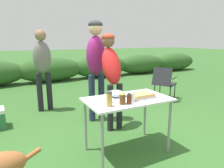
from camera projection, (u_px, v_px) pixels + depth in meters
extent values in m
plane|color=#336028|center=(127.00, 150.00, 2.74)|extent=(60.00, 60.00, 0.00)
ellipsoid|color=#2D5623|center=(51.00, 70.00, 7.23)|extent=(2.40, 0.90, 0.85)
ellipsoid|color=#2D5623|center=(101.00, 66.00, 8.13)|extent=(2.40, 0.90, 0.85)
ellipsoid|color=#2D5623|center=(141.00, 64.00, 9.03)|extent=(2.40, 0.90, 0.85)
ellipsoid|color=#2D5623|center=(174.00, 62.00, 9.93)|extent=(2.40, 0.90, 0.85)
cube|color=white|center=(128.00, 99.00, 2.58)|extent=(1.10, 0.64, 0.02)
cylinder|color=gray|center=(102.00, 144.00, 2.21)|extent=(0.04, 0.04, 0.71)
cylinder|color=gray|center=(169.00, 126.00, 2.65)|extent=(0.04, 0.04, 0.71)
cylinder|color=gray|center=(86.00, 126.00, 2.68)|extent=(0.04, 0.04, 0.71)
cylinder|color=gray|center=(145.00, 113.00, 3.12)|extent=(0.04, 0.04, 0.71)
cube|color=#9E9EA3|center=(141.00, 97.00, 2.63)|extent=(0.34, 0.25, 0.02)
cube|color=tan|center=(141.00, 94.00, 2.63)|extent=(0.30, 0.21, 0.04)
cylinder|color=white|center=(103.00, 101.00, 2.45)|extent=(0.26, 0.26, 0.03)
ellipsoid|color=#99B2CC|center=(116.00, 93.00, 2.66)|extent=(0.23, 0.23, 0.08)
cylinder|color=white|center=(131.00, 97.00, 2.43)|extent=(0.08, 0.08, 0.12)
cylinder|color=#B2893D|center=(109.00, 100.00, 2.26)|extent=(0.07, 0.07, 0.15)
cylinder|color=#4C4C4C|center=(109.00, 92.00, 2.24)|extent=(0.06, 0.06, 0.03)
cylinder|color=#562314|center=(129.00, 99.00, 2.34)|extent=(0.06, 0.06, 0.11)
cone|color=black|center=(129.00, 94.00, 2.33)|extent=(0.05, 0.05, 0.03)
cylinder|color=brown|center=(122.00, 99.00, 2.34)|extent=(0.07, 0.07, 0.12)
cone|color=gold|center=(123.00, 93.00, 2.32)|extent=(0.06, 0.06, 0.03)
cylinder|color=black|center=(110.00, 108.00, 3.27)|extent=(0.10, 0.10, 0.78)
cylinder|color=black|center=(119.00, 106.00, 3.35)|extent=(0.10, 0.10, 0.78)
ellipsoid|color=red|center=(111.00, 66.00, 3.26)|extent=(0.33, 0.45, 0.67)
sphere|color=brown|center=(108.00, 41.00, 3.28)|extent=(0.21, 0.21, 0.21)
ellipsoid|color=#993823|center=(108.00, 37.00, 3.27)|extent=(0.23, 0.23, 0.13)
cylinder|color=#232D4C|center=(92.00, 98.00, 3.67)|extent=(0.12, 0.12, 0.86)
cylinder|color=#232D4C|center=(101.00, 97.00, 3.77)|extent=(0.12, 0.12, 0.86)
ellipsoid|color=#931E70|center=(96.00, 55.00, 3.55)|extent=(0.38, 0.29, 0.70)
sphere|color=#DBAD89|center=(96.00, 28.00, 3.45)|extent=(0.24, 0.24, 0.24)
ellipsoid|color=#333338|center=(95.00, 24.00, 3.43)|extent=(0.25, 0.25, 0.14)
cylinder|color=black|center=(40.00, 92.00, 4.18)|extent=(0.12, 0.12, 0.81)
cylinder|color=black|center=(49.00, 91.00, 4.29)|extent=(0.12, 0.12, 0.81)
ellipsoid|color=slate|center=(42.00, 57.00, 4.08)|extent=(0.39, 0.30, 0.65)
sphere|color=#936B4C|center=(40.00, 35.00, 3.99)|extent=(0.22, 0.22, 0.22)
cylinder|color=#9E5B2D|center=(31.00, 155.00, 1.80)|extent=(0.19, 0.08, 0.10)
cube|color=#232328|center=(165.00, 84.00, 5.10)|extent=(0.63, 0.63, 0.03)
cube|color=#232328|center=(162.00, 77.00, 4.82)|extent=(0.37, 0.48, 0.44)
cylinder|color=black|center=(155.00, 92.00, 5.09)|extent=(0.02, 0.02, 0.38)
cylinder|color=black|center=(170.00, 94.00, 4.87)|extent=(0.02, 0.02, 0.38)
cylinder|color=black|center=(160.00, 89.00, 5.41)|extent=(0.02, 0.02, 0.38)
cylinder|color=black|center=(175.00, 91.00, 5.20)|extent=(0.02, 0.02, 0.38)
cylinder|color=black|center=(157.00, 76.00, 5.19)|extent=(0.37, 0.23, 0.02)
cylinder|color=black|center=(175.00, 78.00, 4.94)|extent=(0.37, 0.23, 0.02)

